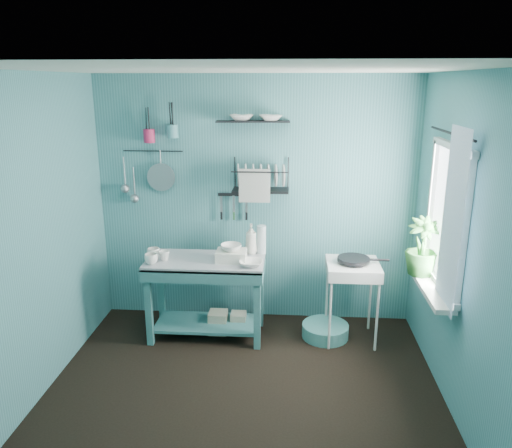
# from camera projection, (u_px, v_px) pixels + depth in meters

# --- Properties ---
(floor) EXTENTS (3.20, 3.20, 0.00)m
(floor) POSITION_uv_depth(u_px,v_px,m) (242.00, 398.00, 3.96)
(floor) COLOR black
(floor) RESTS_ON ground
(ceiling) EXTENTS (3.20, 3.20, 0.00)m
(ceiling) POSITION_uv_depth(u_px,v_px,m) (239.00, 69.00, 3.27)
(ceiling) COLOR silver
(ceiling) RESTS_ON ground
(wall_back) EXTENTS (3.20, 0.00, 3.20)m
(wall_back) POSITION_uv_depth(u_px,v_px,m) (256.00, 202.00, 5.05)
(wall_back) COLOR teal
(wall_back) RESTS_ON ground
(wall_front) EXTENTS (3.20, 0.00, 3.20)m
(wall_front) POSITION_uv_depth(u_px,v_px,m) (206.00, 360.00, 2.18)
(wall_front) COLOR teal
(wall_front) RESTS_ON ground
(wall_left) EXTENTS (0.00, 3.00, 3.00)m
(wall_left) POSITION_uv_depth(u_px,v_px,m) (28.00, 244.00, 3.73)
(wall_left) COLOR teal
(wall_left) RESTS_ON ground
(wall_right) EXTENTS (0.00, 3.00, 3.00)m
(wall_right) POSITION_uv_depth(u_px,v_px,m) (467.00, 255.00, 3.50)
(wall_right) COLOR teal
(wall_right) RESTS_ON ground
(work_counter) EXTENTS (1.15, 0.61, 0.79)m
(work_counter) POSITION_uv_depth(u_px,v_px,m) (207.00, 297.00, 4.86)
(work_counter) COLOR #356F71
(work_counter) RESTS_ON floor
(mug_left) EXTENTS (0.12, 0.12, 0.10)m
(mug_left) POSITION_uv_depth(u_px,v_px,m) (151.00, 259.00, 4.61)
(mug_left) COLOR white
(mug_left) RESTS_ON work_counter
(mug_mid) EXTENTS (0.14, 0.14, 0.09)m
(mug_mid) POSITION_uv_depth(u_px,v_px,m) (164.00, 256.00, 4.70)
(mug_mid) COLOR white
(mug_mid) RESTS_ON work_counter
(mug_right) EXTENTS (0.17, 0.17, 0.10)m
(mug_right) POSITION_uv_depth(u_px,v_px,m) (154.00, 253.00, 4.77)
(mug_right) COLOR white
(mug_right) RESTS_ON work_counter
(wash_tub) EXTENTS (0.28, 0.22, 0.10)m
(wash_tub) POSITION_uv_depth(u_px,v_px,m) (231.00, 256.00, 4.70)
(wash_tub) COLOR silver
(wash_tub) RESTS_ON work_counter
(tub_bowl) EXTENTS (0.19, 0.19, 0.06)m
(tub_bowl) POSITION_uv_depth(u_px,v_px,m) (231.00, 247.00, 4.67)
(tub_bowl) COLOR white
(tub_bowl) RESTS_ON wash_tub
(soap_bottle) EXTENTS (0.12, 0.12, 0.30)m
(soap_bottle) POSITION_uv_depth(u_px,v_px,m) (251.00, 239.00, 4.87)
(soap_bottle) COLOR silver
(soap_bottle) RESTS_ON work_counter
(water_bottle) EXTENTS (0.09, 0.09, 0.28)m
(water_bottle) POSITION_uv_depth(u_px,v_px,m) (261.00, 239.00, 4.88)
(water_bottle) COLOR silver
(water_bottle) RESTS_ON work_counter
(counter_bowl) EXTENTS (0.22, 0.22, 0.05)m
(counter_bowl) POSITION_uv_depth(u_px,v_px,m) (251.00, 263.00, 4.56)
(counter_bowl) COLOR white
(counter_bowl) RESTS_ON work_counter
(hotplate_stand) EXTENTS (0.49, 0.49, 0.78)m
(hotplate_stand) POSITION_uv_depth(u_px,v_px,m) (351.00, 301.00, 4.78)
(hotplate_stand) COLOR white
(hotplate_stand) RESTS_ON floor
(frying_pan) EXTENTS (0.30, 0.30, 0.03)m
(frying_pan) POSITION_uv_depth(u_px,v_px,m) (354.00, 259.00, 4.66)
(frying_pan) COLOR black
(frying_pan) RESTS_ON hotplate_stand
(knife_strip) EXTENTS (0.32, 0.03, 0.03)m
(knife_strip) POSITION_uv_depth(u_px,v_px,m) (234.00, 195.00, 5.02)
(knife_strip) COLOR black
(knife_strip) RESTS_ON wall_back
(dish_rack) EXTENTS (0.57, 0.29, 0.32)m
(dish_rack) POSITION_uv_depth(u_px,v_px,m) (261.00, 175.00, 4.84)
(dish_rack) COLOR black
(dish_rack) RESTS_ON wall_back
(upper_shelf) EXTENTS (0.71, 0.23, 0.01)m
(upper_shelf) POSITION_uv_depth(u_px,v_px,m) (253.00, 121.00, 4.74)
(upper_shelf) COLOR black
(upper_shelf) RESTS_ON wall_back
(shelf_bowl_left) EXTENTS (0.23, 0.23, 0.06)m
(shelf_bowl_left) POSITION_uv_depth(u_px,v_px,m) (242.00, 122.00, 4.75)
(shelf_bowl_left) COLOR white
(shelf_bowl_left) RESTS_ON upper_shelf
(shelf_bowl_right) EXTENTS (0.24, 0.24, 0.05)m
(shelf_bowl_right) POSITION_uv_depth(u_px,v_px,m) (271.00, 123.00, 4.73)
(shelf_bowl_right) COLOR white
(shelf_bowl_right) RESTS_ON upper_shelf
(utensil_cup_magenta) EXTENTS (0.11, 0.11, 0.13)m
(utensil_cup_magenta) POSITION_uv_depth(u_px,v_px,m) (149.00, 136.00, 4.87)
(utensil_cup_magenta) COLOR #B6214D
(utensil_cup_magenta) RESTS_ON wall_back
(utensil_cup_teal) EXTENTS (0.11, 0.11, 0.13)m
(utensil_cup_teal) POSITION_uv_depth(u_px,v_px,m) (172.00, 131.00, 4.84)
(utensil_cup_teal) COLOR teal
(utensil_cup_teal) RESTS_ON wall_back
(colander) EXTENTS (0.28, 0.03, 0.28)m
(colander) POSITION_uv_depth(u_px,v_px,m) (161.00, 177.00, 5.00)
(colander) COLOR #919498
(colander) RESTS_ON wall_back
(ladle_outer) EXTENTS (0.01, 0.01, 0.30)m
(ladle_outer) POSITION_uv_depth(u_px,v_px,m) (124.00, 172.00, 5.03)
(ladle_outer) COLOR #919498
(ladle_outer) RESTS_ON wall_back
(ladle_inner) EXTENTS (0.01, 0.01, 0.30)m
(ladle_inner) POSITION_uv_depth(u_px,v_px,m) (134.00, 182.00, 5.05)
(ladle_inner) COLOR #919498
(ladle_inner) RESTS_ON wall_back
(hook_rail) EXTENTS (0.60, 0.01, 0.01)m
(hook_rail) POSITION_uv_depth(u_px,v_px,m) (153.00, 151.00, 4.96)
(hook_rail) COLOR black
(hook_rail) RESTS_ON wall_back
(window_glass) EXTENTS (0.00, 1.10, 1.10)m
(window_glass) POSITION_uv_depth(u_px,v_px,m) (448.00, 217.00, 3.89)
(window_glass) COLOR white
(window_glass) RESTS_ON wall_right
(windowsill) EXTENTS (0.16, 0.95, 0.04)m
(windowsill) POSITION_uv_depth(u_px,v_px,m) (430.00, 287.00, 4.06)
(windowsill) COLOR white
(windowsill) RESTS_ON wall_right
(curtain) EXTENTS (0.00, 1.35, 1.35)m
(curtain) POSITION_uv_depth(u_px,v_px,m) (452.00, 221.00, 3.60)
(curtain) COLOR white
(curtain) RESTS_ON wall_right
(curtain_rod) EXTENTS (0.02, 1.05, 0.02)m
(curtain_rod) POSITION_uv_depth(u_px,v_px,m) (451.00, 133.00, 3.72)
(curtain_rod) COLOR black
(curtain_rod) RESTS_ON wall_right
(potted_plant) EXTENTS (0.29, 0.29, 0.50)m
(potted_plant) POSITION_uv_depth(u_px,v_px,m) (422.00, 247.00, 4.21)
(potted_plant) COLOR #265D25
(potted_plant) RESTS_ON windowsill
(storage_tin_large) EXTENTS (0.18, 0.18, 0.22)m
(storage_tin_large) POSITION_uv_depth(u_px,v_px,m) (218.00, 322.00, 4.98)
(storage_tin_large) COLOR gray
(storage_tin_large) RESTS_ON floor
(storage_tin_small) EXTENTS (0.15, 0.15, 0.20)m
(storage_tin_small) POSITION_uv_depth(u_px,v_px,m) (238.00, 322.00, 4.99)
(storage_tin_small) COLOR gray
(storage_tin_small) RESTS_ON floor
(floor_basin) EXTENTS (0.46, 0.46, 0.13)m
(floor_basin) POSITION_uv_depth(u_px,v_px,m) (325.00, 331.00, 4.90)
(floor_basin) COLOR teal
(floor_basin) RESTS_ON floor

